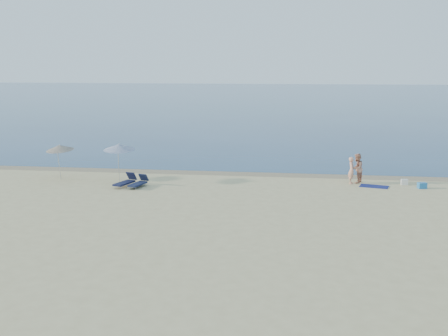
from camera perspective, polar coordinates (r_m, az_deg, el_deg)
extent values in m
plane|color=#CABB86|center=(18.26, 4.45, -12.65)|extent=(160.00, 160.00, 0.00)
cube|color=#0D2B4F|center=(116.98, 7.48, 7.02)|extent=(240.00, 160.00, 0.01)
cube|color=#847254|center=(36.88, 6.30, -0.70)|extent=(240.00, 1.60, 0.00)
imported|color=#E1997E|center=(34.72, 12.83, -0.24)|extent=(0.43, 0.62, 1.64)
imported|color=tan|center=(35.03, 13.36, -0.03)|extent=(0.97, 1.07, 1.80)
cube|color=#101751|center=(34.38, 15.01, -1.81)|extent=(1.81, 1.28, 0.03)
cube|color=silver|center=(35.39, 17.84, -1.36)|extent=(0.40, 0.35, 0.33)
cube|color=#216DB3|center=(34.70, 19.48, -1.69)|extent=(0.55, 0.46, 0.34)
cylinder|color=silver|center=(34.88, -10.65, 0.29)|extent=(0.07, 0.24, 2.21)
cone|color=white|center=(34.89, -10.61, 2.12)|extent=(2.14, 2.16, 0.51)
sphere|color=silver|center=(34.86, -10.62, 2.43)|extent=(0.06, 0.06, 0.06)
cylinder|color=silver|center=(36.51, -16.41, 0.37)|extent=(0.13, 0.25, 2.05)
cone|color=beige|center=(36.55, -16.36, 2.00)|extent=(2.22, 2.23, 0.50)
sphere|color=silver|center=(36.52, -16.37, 2.28)|extent=(0.06, 0.06, 0.06)
cube|color=#141B37|center=(33.30, -8.77, -1.63)|extent=(0.85, 1.52, 0.10)
cube|color=#141B37|center=(33.85, -8.17, -0.95)|extent=(0.59, 0.46, 0.46)
cylinder|color=#A5A5AD|center=(33.21, -8.46, -1.83)|extent=(0.03, 0.03, 0.21)
cube|color=#131734|center=(33.62, -10.11, -1.52)|extent=(1.00, 1.65, 0.10)
cube|color=#131734|center=(34.19, -9.39, -0.80)|extent=(0.65, 0.53, 0.50)
cylinder|color=#A5A5AD|center=(33.52, -9.79, -1.74)|extent=(0.03, 0.03, 0.23)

